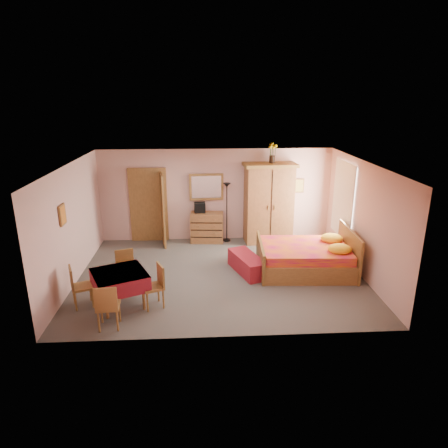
{
  "coord_description": "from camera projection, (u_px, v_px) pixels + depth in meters",
  "views": [
    {
      "loc": [
        -0.41,
        -8.48,
        4.01
      ],
      "look_at": [
        0.1,
        0.3,
        1.15
      ],
      "focal_mm": 32.0,
      "sensor_mm": 36.0,
      "label": 1
    }
  ],
  "objects": [
    {
      "name": "wall_mirror",
      "position": [
        206.0,
        187.0,
        11.14
      ],
      "size": [
        0.96,
        0.11,
        0.75
      ],
      "primitive_type": "cube",
      "rotation": [
        0.0,
        0.0,
        0.06
      ],
      "color": "white",
      "rests_on": "wall_back"
    },
    {
      "name": "wall_left",
      "position": [
        72.0,
        224.0,
        8.73
      ],
      "size": [
        0.1,
        5.0,
        2.6
      ],
      "primitive_type": "cube",
      "color": "#D5A49A",
      "rests_on": "floor"
    },
    {
      "name": "wall_right",
      "position": [
        363.0,
        219.0,
        9.09
      ],
      "size": [
        0.1,
        5.0,
        2.6
      ],
      "primitive_type": "cube",
      "color": "#D5A49A",
      "rests_on": "floor"
    },
    {
      "name": "picture_back",
      "position": [
        299.0,
        186.0,
        11.3
      ],
      "size": [
        0.3,
        0.04,
        0.4
      ],
      "primitive_type": "cube",
      "color": "#D8BF59",
      "rests_on": "wall_back"
    },
    {
      "name": "picture_left",
      "position": [
        62.0,
        215.0,
        8.04
      ],
      "size": [
        0.04,
        0.32,
        0.42
      ],
      "primitive_type": "cube",
      "color": "orange",
      "rests_on": "wall_left"
    },
    {
      "name": "doorway",
      "position": [
        149.0,
        206.0,
        11.23
      ],
      "size": [
        1.06,
        0.12,
        2.15
      ],
      "primitive_type": "cube",
      "color": "#9E6B35",
      "rests_on": "floor"
    },
    {
      "name": "chair_south",
      "position": [
        108.0,
        305.0,
        7.1
      ],
      "size": [
        0.42,
        0.42,
        0.87
      ],
      "primitive_type": "cube",
      "rotation": [
        0.0,
        0.0,
        0.07
      ],
      "color": "olive",
      "rests_on": "floor"
    },
    {
      "name": "chair_west",
      "position": [
        82.0,
        286.0,
        7.82
      ],
      "size": [
        0.51,
        0.51,
        0.86
      ],
      "primitive_type": "cube",
      "rotation": [
        0.0,
        0.0,
        -1.19
      ],
      "color": "#AC7E3A",
      "rests_on": "floor"
    },
    {
      "name": "floor_lamp",
      "position": [
        227.0,
        212.0,
        11.24
      ],
      "size": [
        0.25,
        0.25,
        1.69
      ],
      "primitive_type": "cube",
      "rotation": [
        0.0,
        0.0,
        -0.18
      ],
      "color": "black",
      "rests_on": "floor"
    },
    {
      "name": "wall_back",
      "position": [
        216.0,
        195.0,
        11.28
      ],
      "size": [
        6.5,
        0.1,
        2.6
      ],
      "primitive_type": "cube",
      "color": "#D5A49A",
      "rests_on": "floor"
    },
    {
      "name": "wardrobe",
      "position": [
        269.0,
        203.0,
        11.12
      ],
      "size": [
        1.48,
        0.85,
        2.24
      ],
      "primitive_type": "cube",
      "rotation": [
        0.0,
        0.0,
        0.08
      ],
      "color": "#935A31",
      "rests_on": "floor"
    },
    {
      "name": "floor",
      "position": [
        220.0,
        275.0,
        9.31
      ],
      "size": [
        6.5,
        6.5,
        0.0
      ],
      "primitive_type": "plane",
      "color": "#605C55",
      "rests_on": "ground"
    },
    {
      "name": "chair_east",
      "position": [
        152.0,
        287.0,
        7.79
      ],
      "size": [
        0.52,
        0.52,
        0.87
      ],
      "primitive_type": "cube",
      "rotation": [
        0.0,
        0.0,
        1.97
      ],
      "color": "olive",
      "rests_on": "floor"
    },
    {
      "name": "chair_north",
      "position": [
        126.0,
        271.0,
        8.51
      ],
      "size": [
        0.49,
        0.49,
        0.85
      ],
      "primitive_type": "cube",
      "rotation": [
        0.0,
        0.0,
        3.46
      ],
      "color": "#AD6E3A",
      "rests_on": "floor"
    },
    {
      "name": "window",
      "position": [
        343.0,
        200.0,
        10.18
      ],
      "size": [
        0.08,
        1.4,
        1.95
      ],
      "primitive_type": "cube",
      "color": "white",
      "rests_on": "wall_right"
    },
    {
      "name": "bed",
      "position": [
        305.0,
        250.0,
        9.41
      ],
      "size": [
        2.28,
        1.84,
        1.01
      ],
      "primitive_type": "cube",
      "rotation": [
        0.0,
        0.0,
        -0.06
      ],
      "color": "#BD124C",
      "rests_on": "floor"
    },
    {
      "name": "wall_front",
      "position": [
        228.0,
        268.0,
        6.53
      ],
      "size": [
        6.5,
        0.1,
        2.6
      ],
      "primitive_type": "cube",
      "color": "#D5A49A",
      "rests_on": "floor"
    },
    {
      "name": "dining_table",
      "position": [
        121.0,
        289.0,
        7.85
      ],
      "size": [
        1.29,
        1.29,
        0.72
      ],
      "primitive_type": "cube",
      "rotation": [
        0.0,
        0.0,
        0.43
      ],
      "color": "maroon",
      "rests_on": "floor"
    },
    {
      "name": "stereo",
      "position": [
        200.0,
        208.0,
        11.16
      ],
      "size": [
        0.32,
        0.25,
        0.28
      ],
      "primitive_type": "cube",
      "rotation": [
        0.0,
        0.0,
        0.09
      ],
      "color": "black",
      "rests_on": "chest_of_drawers"
    },
    {
      "name": "sunflower_vase",
      "position": [
        272.0,
        153.0,
        10.76
      ],
      "size": [
        0.23,
        0.23,
        0.54
      ],
      "primitive_type": "cube",
      "rotation": [
        0.0,
        0.0,
        0.05
      ],
      "color": "yellow",
      "rests_on": "wardrobe"
    },
    {
      "name": "bench",
      "position": [
        247.0,
        264.0,
        9.39
      ],
      "size": [
        0.85,
        1.34,
        0.42
      ],
      "primitive_type": "cube",
      "rotation": [
        0.0,
        0.0,
        0.34
      ],
      "color": "maroon",
      "rests_on": "floor"
    },
    {
      "name": "chest_of_drawers",
      "position": [
        207.0,
        227.0,
        11.29
      ],
      "size": [
        0.94,
        0.53,
        0.86
      ],
      "primitive_type": "cube",
      "rotation": [
        0.0,
        0.0,
        -0.08
      ],
      "color": "#925B31",
      "rests_on": "floor"
    },
    {
      "name": "ceiling",
      "position": [
        220.0,
        164.0,
        8.51
      ],
      "size": [
        6.5,
        6.5,
        0.0
      ],
      "primitive_type": "plane",
      "rotation": [
        3.14,
        0.0,
        0.0
      ],
      "color": "brown",
      "rests_on": "wall_back"
    }
  ]
}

